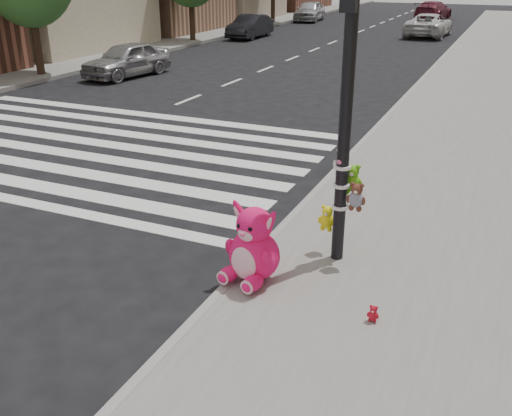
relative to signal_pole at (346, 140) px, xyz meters
The scene contains 12 objects.
ground 3.66m from the signal_pole, 145.16° to the right, with size 120.00×120.00×0.00m, color black.
sidewalk_far 24.36m from the signal_pole, 131.55° to the left, with size 6.00×80.00×0.14m, color slate.
curb_edge 8.43m from the signal_pole, 97.42° to the left, with size 0.12×80.00×0.15m, color gray.
crosswalk 8.08m from the signal_pole, 154.59° to the left, with size 11.00×6.00×0.01m, color silver, non-canonical shape.
signal_pole is the anchor object (origin of this frame).
pink_bunny 1.80m from the signal_pole, 129.08° to the right, with size 0.76×0.85×1.03m.
red_teddy 2.18m from the signal_pole, 59.27° to the right, with size 0.14×0.10×0.21m, color red, non-canonical shape.
car_silver_far 15.43m from the signal_pole, 136.15° to the left, with size 1.45×3.61×1.23m, color #A3A3A8.
car_dark_far 26.08m from the signal_pole, 117.13° to the left, with size 1.32×3.78×1.25m, color black.
car_white_near 28.05m from the signal_pole, 96.03° to the left, with size 2.09×4.54×1.26m, color silver.
car_maroon_near 39.61m from the signal_pole, 96.25° to the left, with size 1.81×4.46×1.29m, color maroon.
car_silver_deep 36.25m from the signal_pole, 109.64° to the left, with size 1.67×4.14×1.41m, color silver.
Camera 1 is at (4.38, -4.92, 3.82)m, focal length 40.00 mm.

